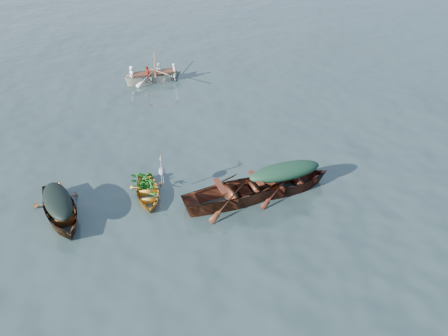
# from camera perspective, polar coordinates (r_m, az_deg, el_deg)

# --- Properties ---
(ground) EXTENTS (140.00, 140.00, 0.00)m
(ground) POSITION_cam_1_polar(r_m,az_deg,el_deg) (13.85, 1.39, -6.44)
(ground) COLOR #2C3E3B
(ground) RESTS_ON ground
(yellow_dinghy) EXTENTS (1.38, 2.73, 0.68)m
(yellow_dinghy) POSITION_cam_1_polar(r_m,az_deg,el_deg) (14.90, -9.92, -3.77)
(yellow_dinghy) COLOR #B28722
(yellow_dinghy) RESTS_ON ground
(dark_covered_boat) EXTENTS (2.72, 4.14, 0.98)m
(dark_covered_boat) POSITION_cam_1_polar(r_m,az_deg,el_deg) (14.75, -20.41, -6.08)
(dark_covered_boat) COLOR #4D2912
(dark_covered_boat) RESTS_ON ground
(green_tarp_boat) EXTENTS (4.87, 2.43, 1.11)m
(green_tarp_boat) POSITION_cam_1_polar(r_m,az_deg,el_deg) (15.10, 7.74, -2.98)
(green_tarp_boat) COLOR #4D2012
(green_tarp_boat) RESTS_ON ground
(open_wooden_boat) EXTENTS (5.39, 2.77, 1.25)m
(open_wooden_boat) POSITION_cam_1_polar(r_m,az_deg,el_deg) (14.50, 1.83, -4.38)
(open_wooden_boat) COLOR #612B18
(open_wooden_boat) RESTS_ON ground
(rowed_boat) EXTENTS (4.42, 2.01, 1.01)m
(rowed_boat) POSITION_cam_1_polar(r_m,az_deg,el_deg) (24.04, -9.10, 11.07)
(rowed_boat) COLOR white
(rowed_boat) RESTS_ON ground
(dark_tarp_cover) EXTENTS (1.50, 2.28, 0.40)m
(dark_tarp_cover) POSITION_cam_1_polar(r_m,az_deg,el_deg) (14.35, -20.93, -3.92)
(dark_tarp_cover) COLOR black
(dark_tarp_cover) RESTS_ON dark_covered_boat
(green_tarp_cover) EXTENTS (2.68, 1.34, 0.52)m
(green_tarp_cover) POSITION_cam_1_polar(r_m,az_deg,el_deg) (14.64, 7.98, -0.40)
(green_tarp_cover) COLOR #153320
(green_tarp_cover) RESTS_ON green_tarp_boat
(thwart_benches) EXTENTS (2.73, 1.54, 0.04)m
(thwart_benches) POSITION_cam_1_polar(r_m,az_deg,el_deg) (14.11, 1.88, -2.29)
(thwart_benches) COLOR #4A1E11
(thwart_benches) RESTS_ON open_wooden_boat
(heron) EXTENTS (0.32, 0.42, 0.92)m
(heron) POSITION_cam_1_polar(r_m,az_deg,el_deg) (14.50, -8.08, -0.84)
(heron) COLOR gray
(heron) RESTS_ON yellow_dinghy
(dinghy_weeds) EXTENTS (0.78, 0.96, 0.60)m
(dinghy_weeds) POSITION_cam_1_polar(r_m,az_deg,el_deg) (14.99, -10.23, -0.57)
(dinghy_weeds) COLOR #19621A
(dinghy_weeds) RESTS_ON yellow_dinghy
(rowers) EXTENTS (3.14, 1.66, 0.76)m
(rowers) POSITION_cam_1_polar(r_m,az_deg,el_deg) (23.73, -9.28, 13.06)
(rowers) COLOR silver
(rowers) RESTS_ON rowed_boat
(oars) EXTENTS (1.05, 2.67, 0.06)m
(oars) POSITION_cam_1_polar(r_m,az_deg,el_deg) (23.85, -9.21, 12.27)
(oars) COLOR #8F5C36
(oars) RESTS_ON rowed_boat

